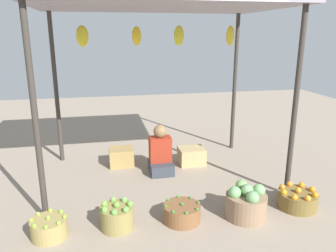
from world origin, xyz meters
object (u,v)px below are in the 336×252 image
Objects in this scene: basket_cabbages at (246,203)px; wooden_crate_stacked_rear at (121,157)px; basket_green_apples at (117,217)px; wooden_crate_near_vendor at (191,156)px; basket_limes at (49,228)px; basket_green_chilies at (182,213)px; vendor_person at (160,154)px; basket_oranges at (297,199)px.

basket_cabbages reaches higher than wooden_crate_stacked_rear.
wooden_crate_stacked_rear is (0.18, 1.87, 0.01)m from basket_green_apples.
basket_green_apples is at bearing -128.70° from wooden_crate_near_vendor.
basket_cabbages reaches higher than basket_limes.
wooden_crate_near_vendor reaches higher than basket_green_chilies.
wooden_crate_stacked_rear is (-1.17, 0.19, 0.01)m from wooden_crate_near_vendor.
basket_green_apples is 1.53m from basket_cabbages.
basket_limes is 0.92× the size of wooden_crate_near_vendor.
vendor_person is 1.48m from basket_green_chilies.
basket_green_chilies is at bearing -90.56° from vendor_person.
basket_limes is at bearing 178.36° from basket_cabbages.
basket_oranges is (2.27, -0.00, -0.03)m from basket_green_apples.
basket_limes is at bearing -140.75° from wooden_crate_near_vendor.
vendor_person is at bearing -158.28° from wooden_crate_near_vendor.
basket_green_apples reaches higher than basket_green_chilies.
vendor_person is 1.82× the size of wooden_crate_near_vendor.
basket_cabbages is at bearing -5.59° from basket_green_chilies.
basket_green_chilies is at bearing -0.75° from basket_green_apples.
wooden_crate_near_vendor is at bearing 118.68° from basket_oranges.
basket_limes is 2.10m from wooden_crate_stacked_rear.
vendor_person is 0.74m from wooden_crate_stacked_rear.
vendor_person is 0.64m from wooden_crate_near_vendor.
vendor_person is 1.60× the size of basket_oranges.
basket_green_chilies is 1.97m from wooden_crate_stacked_rear.
vendor_person reaches higher than basket_cabbages.
basket_cabbages is 2.38m from wooden_crate_stacked_rear.
basket_oranges is 1.23× the size of wooden_crate_stacked_rear.
basket_green_apples reaches higher than wooden_crate_near_vendor.
basket_green_chilies is at bearing 0.42° from basket_limes.
basket_limes is 2.69m from wooden_crate_near_vendor.
basket_cabbages is 1.78m from wooden_crate_near_vendor.
vendor_person reaches higher than wooden_crate_near_vendor.
vendor_person is 2.10m from basket_oranges.
basket_green_chilies is 0.78m from basket_cabbages.
vendor_person is 2.04× the size of basket_green_apples.
wooden_crate_near_vendor is (2.09, 1.70, 0.03)m from basket_limes.
basket_cabbages is at bearing -173.66° from basket_oranges.
basket_cabbages is 1.23× the size of wooden_crate_stacked_rear.
wooden_crate_stacked_rear is at bearing 84.55° from basket_green_apples.
vendor_person is at bearing 62.04° from basket_green_apples.
basket_oranges is at bearing -61.32° from wooden_crate_near_vendor.
basket_green_chilies is 0.90× the size of basket_cabbages.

